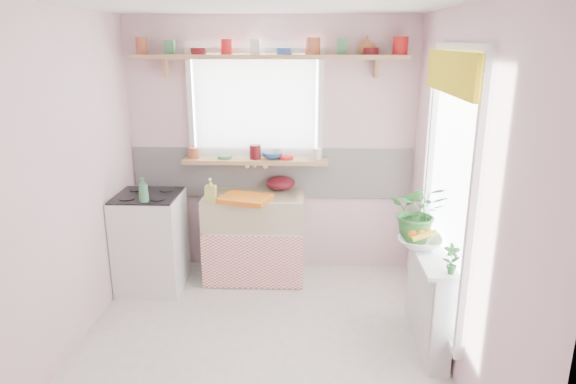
{
  "coord_description": "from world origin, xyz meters",
  "views": [
    {
      "loc": [
        0.38,
        -3.36,
        2.27
      ],
      "look_at": [
        0.21,
        0.55,
        1.11
      ],
      "focal_mm": 32.0,
      "sensor_mm": 36.0,
      "label": 1
    }
  ],
  "objects": [
    {
      "name": "shelf_crockery",
      "position": [
        -0.02,
        1.47,
        2.19
      ],
      "size": [
        2.47,
        0.11,
        0.12
      ],
      "color": "#A55133",
      "rests_on": "pine_shelf"
    },
    {
      "name": "shelf_vase",
      "position": [
        0.88,
        1.53,
        2.22
      ],
      "size": [
        0.17,
        0.17,
        0.17
      ],
      "primitive_type": "imported",
      "rotation": [
        0.0,
        0.0,
        0.05
      ],
      "color": "#A46332",
      "rests_on": "pine_shelf"
    },
    {
      "name": "radiator_ledge",
      "position": [
        1.3,
        0.2,
        0.4
      ],
      "size": [
        0.22,
        0.95,
        0.78
      ],
      "color": "white",
      "rests_on": "ground"
    },
    {
      "name": "fruit_bowl",
      "position": [
        1.21,
        0.25,
        0.82
      ],
      "size": [
        0.38,
        0.38,
        0.08
      ],
      "primitive_type": "imported",
      "rotation": [
        0.0,
        0.0,
        -0.16
      ],
      "color": "silver",
      "rests_on": "radiator_ledge"
    },
    {
      "name": "sill_crockery",
      "position": [
        -0.15,
        1.48,
        1.22
      ],
      "size": [
        1.35,
        0.11,
        0.12
      ],
      "color": "#A55133",
      "rests_on": "windowsill"
    },
    {
      "name": "pine_shelf",
      "position": [
        0.0,
        1.47,
        2.12
      ],
      "size": [
        2.52,
        0.24,
        0.04
      ],
      "primitive_type": "cube",
      "color": "tan",
      "rests_on": "room"
    },
    {
      "name": "cooker",
      "position": [
        -1.1,
        1.05,
        0.46
      ],
      "size": [
        0.58,
        0.58,
        0.93
      ],
      "color": "white",
      "rests_on": "ground"
    },
    {
      "name": "sill_cup",
      "position": [
        0.08,
        1.54,
        1.21
      ],
      "size": [
        0.13,
        0.13,
        0.1
      ],
      "primitive_type": "imported",
      "rotation": [
        0.0,
        0.0,
        0.03
      ],
      "color": "#EFE3CF",
      "rests_on": "windowsill"
    },
    {
      "name": "fruit",
      "position": [
        1.22,
        0.26,
        0.88
      ],
      "size": [
        0.2,
        0.14,
        0.1
      ],
      "color": "orange",
      "rests_on": "fruit_bowl"
    },
    {
      "name": "jade_plant",
      "position": [
        1.21,
        0.38,
        1.01
      ],
      "size": [
        0.5,
        0.46,
        0.48
      ],
      "primitive_type": "imported",
      "rotation": [
        0.0,
        0.0,
        -0.23
      ],
      "color": "#2B6D2B",
      "rests_on": "radiator_ledge"
    },
    {
      "name": "soap_bottle_sink",
      "position": [
        -0.53,
        1.1,
        0.96
      ],
      "size": [
        0.1,
        0.1,
        0.21
      ],
      "primitive_type": "imported",
      "rotation": [
        0.0,
        0.0,
        -0.02
      ],
      "color": "#C5D25D",
      "rests_on": "sink_unit"
    },
    {
      "name": "room",
      "position": [
        0.66,
        0.86,
        1.37
      ],
      "size": [
        3.2,
        3.2,
        3.2
      ],
      "color": "white",
      "rests_on": "ground"
    },
    {
      "name": "sill_bowl",
      "position": [
        0.02,
        1.5,
        1.19
      ],
      "size": [
        0.2,
        0.2,
        0.06
      ],
      "primitive_type": "imported",
      "rotation": [
        0.0,
        0.0,
        -0.02
      ],
      "color": "#2D5693",
      "rests_on": "windowsill"
    },
    {
      "name": "herb_pot",
      "position": [
        1.32,
        -0.2,
        0.88
      ],
      "size": [
        0.11,
        0.07,
        0.21
      ],
      "primitive_type": "imported",
      "rotation": [
        0.0,
        0.0,
        0.0
      ],
      "color": "#245B24",
      "rests_on": "radiator_ledge"
    },
    {
      "name": "sink_unit",
      "position": [
        -0.15,
        1.29,
        0.43
      ],
      "size": [
        0.95,
        0.65,
        1.11
      ],
      "color": "white",
      "rests_on": "ground"
    },
    {
      "name": "colander",
      "position": [
        0.09,
        1.5,
        0.92
      ],
      "size": [
        0.3,
        0.3,
        0.13
      ],
      "primitive_type": "ellipsoid",
      "rotation": [
        0.0,
        0.0,
        -0.05
      ],
      "color": "#5B0F1A",
      "rests_on": "sink_unit"
    },
    {
      "name": "dish_tray",
      "position": [
        -0.21,
        1.1,
        0.87
      ],
      "size": [
        0.52,
        0.44,
        0.04
      ],
      "primitive_type": "cube",
      "rotation": [
        0.0,
        0.0,
        -0.28
      ],
      "color": "orange",
      "rests_on": "sink_unit"
    },
    {
      "name": "windowsill",
      "position": [
        -0.15,
        1.48,
        1.14
      ],
      "size": [
        1.4,
        0.22,
        0.04
      ],
      "primitive_type": "cube",
      "color": "tan",
      "rests_on": "room"
    },
    {
      "name": "cooker_bottle",
      "position": [
        -1.06,
        0.83,
        1.03
      ],
      "size": [
        0.11,
        0.11,
        0.22
      ],
      "primitive_type": "imported",
      "rotation": [
        0.0,
        0.0,
        -0.43
      ],
      "color": "#428554",
      "rests_on": "cooker"
    }
  ]
}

